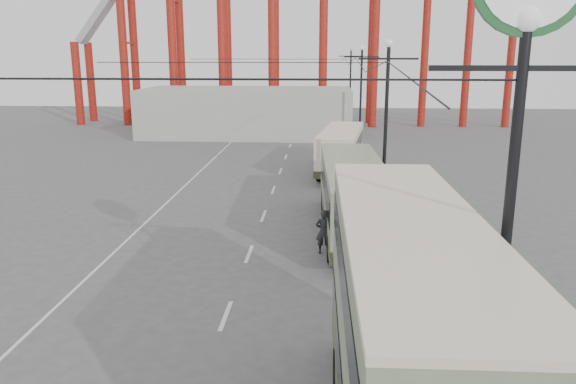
# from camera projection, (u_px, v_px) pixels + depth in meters

# --- Properties ---
(road_markings) EXTENTS (12.52, 120.00, 0.01)m
(road_markings) POSITION_uv_depth(u_px,v_px,m) (272.00, 199.00, 34.03)
(road_markings) COLOR silver
(road_markings) RESTS_ON ground
(lamp_post_near) EXTENTS (3.20, 0.44, 10.80)m
(lamp_post_near) POSITION_uv_depth(u_px,v_px,m) (520.00, 94.00, 9.76)
(lamp_post_near) COLOR black
(lamp_post_near) RESTS_ON ground
(lamp_post_mid) EXTENTS (3.20, 0.44, 9.32)m
(lamp_post_mid) POSITION_uv_depth(u_px,v_px,m) (386.00, 126.00, 30.87)
(lamp_post_mid) COLOR black
(lamp_post_mid) RESTS_ON ground
(lamp_post_far) EXTENTS (3.20, 0.44, 9.32)m
(lamp_post_far) POSITION_uv_depth(u_px,v_px,m) (361.00, 97.00, 52.19)
(lamp_post_far) COLOR black
(lamp_post_far) RESTS_ON ground
(lamp_post_distant) EXTENTS (3.20, 0.44, 9.32)m
(lamp_post_distant) POSITION_uv_depth(u_px,v_px,m) (350.00, 85.00, 73.51)
(lamp_post_distant) COLOR black
(lamp_post_distant) RESTS_ON ground
(fairground_shed) EXTENTS (22.00, 10.00, 5.00)m
(fairground_shed) POSITION_uv_depth(u_px,v_px,m) (247.00, 112.00, 60.21)
(fairground_shed) COLOR #9E9E99
(fairground_shed) RESTS_ON ground
(double_decker_bus) EXTENTS (2.75, 10.38, 5.55)m
(double_decker_bus) POSITION_uv_depth(u_px,v_px,m) (406.00, 333.00, 11.22)
(double_decker_bus) COLOR #3D4425
(double_decker_bus) RESTS_ON ground
(single_decker_green) EXTENTS (3.25, 12.34, 3.46)m
(single_decker_green) POSITION_uv_depth(u_px,v_px,m) (353.00, 194.00, 27.16)
(single_decker_green) COLOR #6D7B5A
(single_decker_green) RESTS_ON ground
(single_decker_cream) EXTENTS (3.87, 10.52, 3.20)m
(single_decker_cream) POSITION_uv_depth(u_px,v_px,m) (341.00, 148.00, 41.23)
(single_decker_cream) COLOR beige
(single_decker_cream) RESTS_ON ground
(pedestrian) EXTENTS (0.73, 0.49, 1.98)m
(pedestrian) POSITION_uv_depth(u_px,v_px,m) (324.00, 232.00, 24.53)
(pedestrian) COLOR black
(pedestrian) RESTS_ON ground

